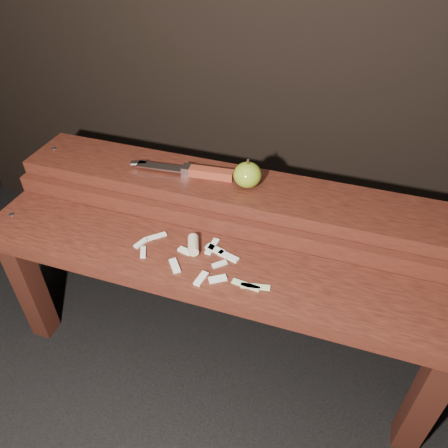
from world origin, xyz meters
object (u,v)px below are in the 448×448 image
(bench_front_tier, at_px, (208,285))
(apple, at_px, (247,175))
(bench_rear_tier, at_px, (236,211))
(knife, at_px, (198,172))

(bench_front_tier, relative_size, apple, 15.58)
(bench_rear_tier, height_order, knife, knife)
(apple, bearing_deg, bench_rear_tier, -170.50)
(knife, bearing_deg, bench_rear_tier, -4.38)
(bench_front_tier, distance_m, knife, 0.30)
(apple, height_order, knife, apple)
(bench_front_tier, xyz_separation_m, knife, (-0.11, 0.24, 0.16))
(bench_front_tier, xyz_separation_m, apple, (0.03, 0.23, 0.18))
(bench_rear_tier, distance_m, knife, 0.15)
(bench_rear_tier, bearing_deg, apple, 9.50)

